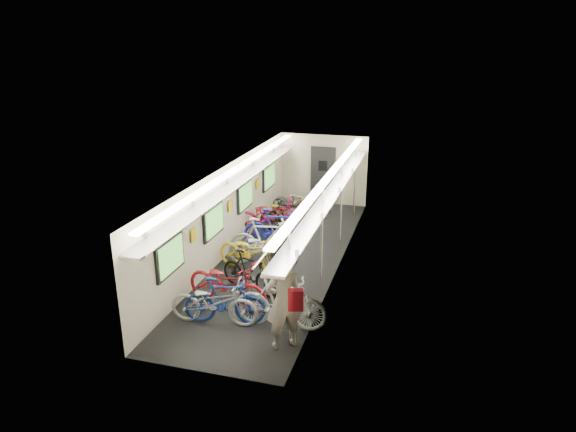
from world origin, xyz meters
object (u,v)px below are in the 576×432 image
Objects in this scene: bicycle_1 at (225,301)px; passenger_mid at (283,263)px; passenger_near at (284,301)px; backpack at (296,300)px; bicycle_0 at (214,302)px.

passenger_mid is at bearing -41.81° from bicycle_1.
passenger_mid reaches higher than bicycle_1.
passenger_mid is (-0.55, 1.81, -0.10)m from passenger_near.
bicycle_1 is 4.44× the size of backpack.
passenger_near reaches higher than bicycle_0.
passenger_mid is 4.42× the size of backpack.
passenger_near is at bearing 124.90° from passenger_mid.
bicycle_1 reaches higher than bicycle_0.
bicycle_1 is at bearing -52.85° from passenger_near.
passenger_mid is at bearing -41.37° from bicycle_0.
passenger_mid is (0.81, 1.35, 0.33)m from bicycle_1.
passenger_near is at bearing -109.63° from bicycle_0.
bicycle_0 is 4.77× the size of backpack.
bicycle_0 is at bearing 72.22° from passenger_mid.
bicycle_1 is at bearing 77.10° from passenger_mid.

